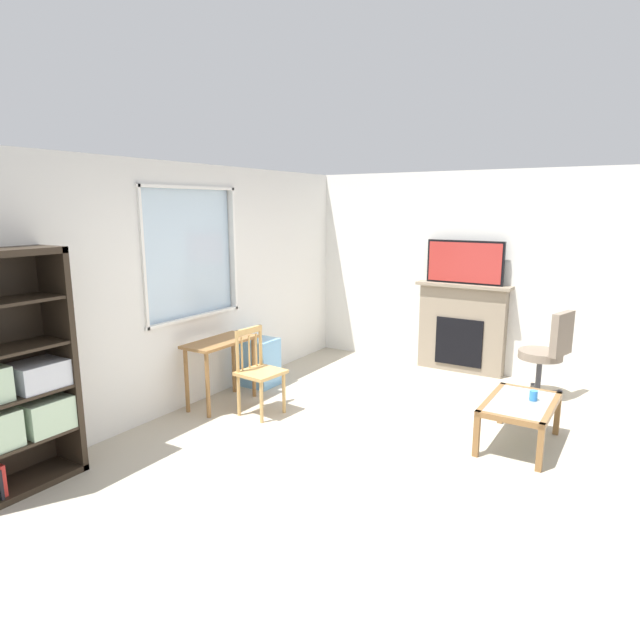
{
  "coord_description": "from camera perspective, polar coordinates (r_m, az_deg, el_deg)",
  "views": [
    {
      "loc": [
        -4.14,
        -1.79,
        2.13
      ],
      "look_at": [
        0.15,
        0.88,
        1.06
      ],
      "focal_mm": 30.35,
      "sensor_mm": 36.0,
      "label": 1
    }
  ],
  "objects": [
    {
      "name": "ground",
      "position": [
        4.99,
        7.87,
        -13.54
      ],
      "size": [
        6.47,
        5.87,
        0.02
      ],
      "primitive_type": "cube",
      "color": "#B2A893"
    },
    {
      "name": "plastic_drawer_unit",
      "position": [
        6.56,
        -6.42,
        -4.43
      ],
      "size": [
        0.35,
        0.4,
        0.57
      ],
      "primitive_type": "cube",
      "color": "#72ADDB",
      "rests_on": "ground"
    },
    {
      "name": "wall_right",
      "position": [
        7.21,
        17.3,
        4.66
      ],
      "size": [
        0.12,
        5.07,
        2.56
      ],
      "primitive_type": "cube",
      "color": "silver",
      "rests_on": "ground"
    },
    {
      "name": "wall_back_with_window",
      "position": [
        5.98,
        -13.6,
        3.07
      ],
      "size": [
        5.47,
        0.15,
        2.56
      ],
      "color": "silver",
      "rests_on": "ground"
    },
    {
      "name": "office_chair",
      "position": [
        6.56,
        22.93,
        -2.9
      ],
      "size": [
        0.58,
        0.61,
        1.0
      ],
      "color": "#7A6B5B",
      "rests_on": "ground"
    },
    {
      "name": "coffee_table",
      "position": [
        5.23,
        20.35,
        -8.7
      ],
      "size": [
        0.91,
        0.57,
        0.41
      ],
      "color": "#8C9E99",
      "rests_on": "ground"
    },
    {
      "name": "wooden_chair",
      "position": [
        5.63,
        -6.52,
        -5.33
      ],
      "size": [
        0.46,
        0.44,
        0.9
      ],
      "color": "tan",
      "rests_on": "ground"
    },
    {
      "name": "sippy_cup",
      "position": [
        5.26,
        21.58,
        -7.4
      ],
      "size": [
        0.07,
        0.07,
        0.09
      ],
      "primitive_type": "cylinder",
      "color": "#337FD6",
      "rests_on": "coffee_table"
    },
    {
      "name": "desk_under_window",
      "position": [
        5.92,
        -10.43,
        -3.42
      ],
      "size": [
        0.84,
        0.4,
        0.72
      ],
      "color": "olive",
      "rests_on": "ground"
    },
    {
      "name": "fireplace",
      "position": [
        7.24,
        14.7,
        -0.78
      ],
      "size": [
        0.26,
        1.21,
        1.16
      ],
      "color": "gray",
      "rests_on": "ground"
    },
    {
      "name": "tv",
      "position": [
        7.09,
        15.02,
        5.9
      ],
      "size": [
        0.06,
        0.97,
        0.55
      ],
      "color": "black",
      "rests_on": "fireplace"
    },
    {
      "name": "bookshelf",
      "position": [
        4.66,
        -29.96,
        -6.34
      ],
      "size": [
        0.9,
        0.38,
        1.83
      ],
      "color": "#2D2319",
      "rests_on": "ground"
    }
  ]
}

